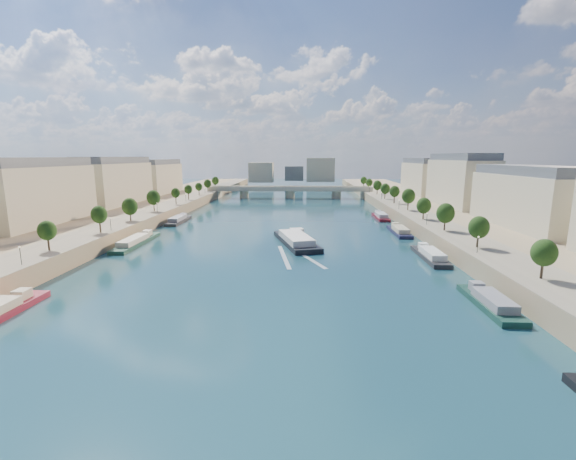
{
  "coord_description": "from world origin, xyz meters",
  "views": [
    {
      "loc": [
        9.47,
        -49.24,
        28.57
      ],
      "look_at": [
        4.46,
        73.44,
        5.0
      ],
      "focal_mm": 24.0,
      "sensor_mm": 36.0,
      "label": 1
    }
  ],
  "objects": [
    {
      "name": "lamps_left",
      "position": [
        -52.5,
        90.0,
        7.78
      ],
      "size": [
        0.36,
        200.36,
        4.28
      ],
      "color": "black",
      "rests_on": "ground"
    },
    {
      "name": "pave_left",
      "position": [
        -57.0,
        100.0,
        5.05
      ],
      "size": [
        14.0,
        520.0,
        0.1
      ],
      "primitive_type": "cube",
      "color": "gray",
      "rests_on": "quay_left"
    },
    {
      "name": "moored_barges_right",
      "position": [
        45.5,
        57.01,
        0.84
      ],
      "size": [
        5.0,
        166.7,
        3.6
      ],
      "color": "black",
      "rests_on": "ground"
    },
    {
      "name": "tour_barge",
      "position": [
        7.1,
        75.08,
        1.21
      ],
      "size": [
        16.95,
        31.94,
        4.17
      ],
      "rotation": [
        0.0,
        0.0,
        0.28
      ],
      "color": "black",
      "rests_on": "ground"
    },
    {
      "name": "skyline",
      "position": [
        3.19,
        319.52,
        14.66
      ],
      "size": [
        79.0,
        42.0,
        22.0
      ],
      "color": "#C0B594",
      "rests_on": "ground"
    },
    {
      "name": "lamps_right",
      "position": [
        52.5,
        105.0,
        7.78
      ],
      "size": [
        0.36,
        200.36,
        4.28
      ],
      "color": "black",
      "rests_on": "ground"
    },
    {
      "name": "buildings_right",
      "position": [
        85.0,
        112.0,
        16.45
      ],
      "size": [
        16.0,
        226.0,
        23.2
      ],
      "color": "#C0B594",
      "rests_on": "ground"
    },
    {
      "name": "bridge",
      "position": [
        0.0,
        217.26,
        5.08
      ],
      "size": [
        112.0,
        12.0,
        8.15
      ],
      "color": "#C1B79E",
      "rests_on": "ground"
    },
    {
      "name": "buildings_left",
      "position": [
        -85.0,
        112.0,
        16.45
      ],
      "size": [
        16.0,
        226.0,
        23.2
      ],
      "color": "#C0B594",
      "rests_on": "ground"
    },
    {
      "name": "quay_right",
      "position": [
        72.0,
        100.0,
        2.5
      ],
      "size": [
        44.0,
        520.0,
        5.0
      ],
      "primitive_type": "cube",
      "color": "#9E8460",
      "rests_on": "ground"
    },
    {
      "name": "quay_left",
      "position": [
        -72.0,
        100.0,
        2.5
      ],
      "size": [
        44.0,
        520.0,
        5.0
      ],
      "primitive_type": "cube",
      "color": "#9E8460",
      "rests_on": "ground"
    },
    {
      "name": "ground",
      "position": [
        0.0,
        100.0,
        0.0
      ],
      "size": [
        700.0,
        700.0,
        0.0
      ],
      "primitive_type": "plane",
      "color": "#0E2D3E",
      "rests_on": "ground"
    },
    {
      "name": "pave_right",
      "position": [
        57.0,
        100.0,
        5.05
      ],
      "size": [
        14.0,
        520.0,
        0.1
      ],
      "primitive_type": "cube",
      "color": "gray",
      "rests_on": "quay_right"
    },
    {
      "name": "wake",
      "position": [
        7.1,
        58.55,
        0.02
      ],
      "size": [
        14.7,
        25.86,
        0.04
      ],
      "color": "silver",
      "rests_on": "ground"
    },
    {
      "name": "moored_barges_left",
      "position": [
        -45.5,
        46.59,
        0.84
      ],
      "size": [
        5.0,
        162.01,
        3.6
      ],
      "color": "#1D263F",
      "rests_on": "ground"
    },
    {
      "name": "trees_left",
      "position": [
        -55.0,
        102.0,
        10.48
      ],
      "size": [
        4.8,
        268.8,
        8.26
      ],
      "color": "#382B1E",
      "rests_on": "ground"
    },
    {
      "name": "trees_right",
      "position": [
        55.0,
        110.0,
        10.48
      ],
      "size": [
        4.8,
        268.8,
        8.26
      ],
      "color": "#382B1E",
      "rests_on": "ground"
    }
  ]
}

